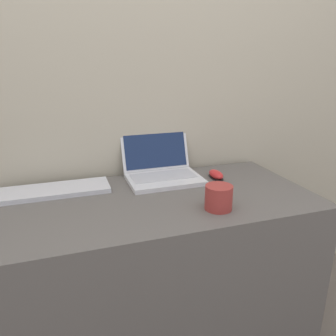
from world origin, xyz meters
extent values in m
cube|color=#BCB299|center=(0.00, 0.66, 1.25)|extent=(7.00, 0.04, 2.50)
cube|color=#5B5651|center=(0.00, 0.31, 0.37)|extent=(1.28, 0.62, 0.74)
cube|color=silver|center=(0.09, 0.48, 0.75)|extent=(0.33, 0.23, 0.02)
cube|color=#B7B7BC|center=(0.09, 0.50, 0.77)|extent=(0.29, 0.13, 0.00)
cube|color=silver|center=(0.09, 0.63, 0.86)|extent=(0.33, 0.08, 0.20)
cube|color=#19284C|center=(0.09, 0.62, 0.87)|extent=(0.30, 0.06, 0.18)
cylinder|color=#9E332D|center=(0.19, 0.14, 0.79)|extent=(0.10, 0.10, 0.09)
cylinder|color=black|center=(0.19, 0.14, 0.83)|extent=(0.09, 0.09, 0.01)
ellipsoid|color=black|center=(0.33, 0.45, 0.75)|extent=(0.06, 0.11, 0.01)
ellipsoid|color=red|center=(0.33, 0.45, 0.76)|extent=(0.05, 0.11, 0.04)
cube|color=silver|center=(-0.39, 0.50, 0.75)|extent=(0.44, 0.16, 0.02)
camera|label=1|loc=(-0.34, -0.85, 1.26)|focal=35.00mm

